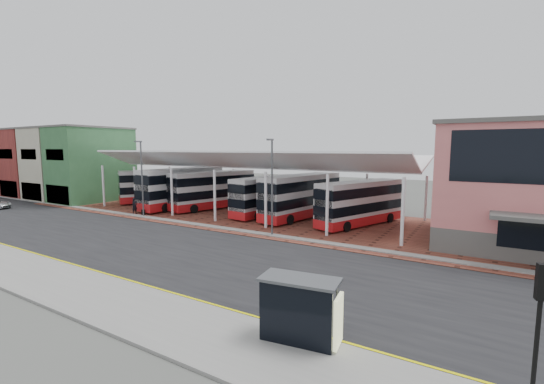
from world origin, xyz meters
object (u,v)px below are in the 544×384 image
object	(u,v)px
bus_0	(161,186)
bus_5	(360,203)
pedestrian	(135,206)
bus_1	(182,188)
bus_2	(213,190)
bus_shelter	(304,305)
bus_3	(268,196)
bus_4	(301,197)
traffic_signal_west	(539,314)

from	to	relation	value
bus_0	bus_5	xyz separation A→B (m)	(27.51, -0.52, -0.09)
bus_5	pedestrian	bearing A→B (deg)	-141.88
bus_0	pedestrian	distance (m)	9.14
bus_1	bus_5	xyz separation A→B (m)	(21.99, 1.08, -0.32)
bus_2	bus_shelter	distance (m)	31.96
bus_3	bus_shelter	bearing A→B (deg)	-48.46
bus_4	pedestrian	xyz separation A→B (m)	(-16.69, -7.58, -1.34)
bus_4	traffic_signal_west	size ratio (longest dim) A/B	2.72
bus_1	pedestrian	xyz separation A→B (m)	(-1.02, -6.26, -1.48)
bus_3	bus_4	size ratio (longest dim) A/B	0.92
bus_0	pedestrian	bearing A→B (deg)	-27.99
bus_shelter	traffic_signal_west	world-z (taller)	traffic_signal_west
bus_2	bus_4	world-z (taller)	bus_4
bus_1	bus_3	size ratio (longest dim) A/B	1.15
bus_4	bus_shelter	distance (m)	24.89
bus_5	bus_shelter	bearing A→B (deg)	-56.91
bus_4	bus_5	world-z (taller)	bus_4
bus_4	bus_shelter	bearing A→B (deg)	-53.37
bus_2	bus_3	bearing A→B (deg)	15.51
bus_2	bus_3	world-z (taller)	bus_2
bus_2	bus_0	bearing A→B (deg)	-166.90
bus_1	bus_5	bearing A→B (deg)	6.46
bus_0	bus_5	distance (m)	27.51
bus_4	bus_3	bearing A→B (deg)	-169.25
bus_0	bus_5	bearing A→B (deg)	31.13
traffic_signal_west	bus_shelter	bearing A→B (deg)	166.83
bus_5	bus_1	bearing A→B (deg)	-156.76
bus_1	bus_2	world-z (taller)	bus_1
bus_3	traffic_signal_west	world-z (taller)	traffic_signal_west
pedestrian	traffic_signal_west	world-z (taller)	traffic_signal_west
bus_5	traffic_signal_west	size ratio (longest dim) A/B	2.49
bus_0	bus_3	distance (m)	17.17
bus_3	traffic_signal_west	xyz separation A→B (m)	(22.14, -21.91, 0.77)
bus_2	bus_5	distance (m)	18.13
bus_1	traffic_signal_west	size ratio (longest dim) A/B	2.85
bus_1	traffic_signal_west	xyz separation A→B (m)	(33.78, -20.67, 0.45)
bus_2	traffic_signal_west	size ratio (longest dim) A/B	2.69
bus_1	bus_4	size ratio (longest dim) A/B	1.05
bus_5	bus_shelter	world-z (taller)	bus_5
pedestrian	bus_4	bearing A→B (deg)	-64.79
bus_4	bus_0	bearing A→B (deg)	-171.03
bus_3	bus_5	world-z (taller)	bus_5
bus_5	bus_shelter	size ratio (longest dim) A/B	3.28
bus_2	pedestrian	distance (m)	9.03
bus_5	bus_shelter	distance (m)	22.52
bus_3	bus_4	bearing A→B (deg)	7.92
bus_2	bus_1	bearing A→B (deg)	-146.98
bus_2	bus_4	bearing A→B (deg)	15.81
bus_2	bus_4	xyz separation A→B (m)	(11.81, 0.09, 0.02)
bus_1	bus_4	world-z (taller)	bus_1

